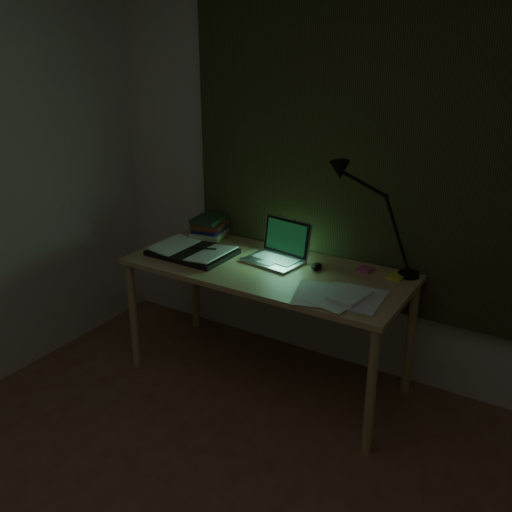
{
  "coord_description": "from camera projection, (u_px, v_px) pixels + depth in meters",
  "views": [
    {
      "loc": [
        1.04,
        -0.93,
        1.92
      ],
      "look_at": [
        -0.42,
        1.46,
        0.82
      ],
      "focal_mm": 40.0,
      "sensor_mm": 36.0,
      "label": 1
    }
  ],
  "objects": [
    {
      "name": "loose_papers",
      "position": [
        342.0,
        292.0,
        2.82
      ],
      "size": [
        0.38,
        0.4,
        0.02
      ],
      "primitive_type": null,
      "rotation": [
        0.0,
        0.0,
        -0.12
      ],
      "color": "white",
      "rests_on": "desk"
    },
    {
      "name": "curtain",
      "position": [
        374.0,
        129.0,
        2.98
      ],
      "size": [
        2.2,
        0.06,
        2.0
      ],
      "primitive_type": "cube",
      "color": "#2A2D16",
      "rests_on": "wall_back"
    },
    {
      "name": "sticky_yellow",
      "position": [
        396.0,
        277.0,
        2.99
      ],
      "size": [
        0.09,
        0.09,
        0.02
      ],
      "primitive_type": "cube",
      "rotation": [
        0.0,
        0.0,
        -0.13
      ],
      "color": "yellow",
      "rests_on": "desk"
    },
    {
      "name": "mouse",
      "position": [
        317.0,
        267.0,
        3.1
      ],
      "size": [
        0.07,
        0.1,
        0.03
      ],
      "primitive_type": "ellipsoid",
      "rotation": [
        0.0,
        0.0,
        0.13
      ],
      "color": "black",
      "rests_on": "desk"
    },
    {
      "name": "desk_lamp",
      "position": [
        414.0,
        223.0,
        2.91
      ],
      "size": [
        0.4,
        0.32,
        0.6
      ],
      "primitive_type": null,
      "rotation": [
        0.0,
        0.0,
        0.02
      ],
      "color": "black",
      "rests_on": "desk"
    },
    {
      "name": "laptop",
      "position": [
        273.0,
        243.0,
        3.16
      ],
      "size": [
        0.36,
        0.4,
        0.23
      ],
      "primitive_type": null,
      "rotation": [
        0.0,
        0.0,
        -0.15
      ],
      "color": "silver",
      "rests_on": "desk"
    },
    {
      "name": "book_stack",
      "position": [
        210.0,
        228.0,
        3.54
      ],
      "size": [
        0.23,
        0.26,
        0.15
      ],
      "primitive_type": null,
      "rotation": [
        0.0,
        0.0,
        0.22
      ],
      "color": "white",
      "rests_on": "desk"
    },
    {
      "name": "desk",
      "position": [
        267.0,
        324.0,
        3.27
      ],
      "size": [
        1.57,
        0.69,
        0.72
      ],
      "primitive_type": null,
      "color": "tan",
      "rests_on": "floor"
    },
    {
      "name": "open_textbook",
      "position": [
        192.0,
        251.0,
        3.31
      ],
      "size": [
        0.47,
        0.34,
        0.04
      ],
      "primitive_type": null,
      "rotation": [
        0.0,
        0.0,
        -0.01
      ],
      "color": "white",
      "rests_on": "desk"
    },
    {
      "name": "wall_back",
      "position": [
        374.0,
        165.0,
        3.08
      ],
      "size": [
        3.5,
        0.0,
        2.5
      ],
      "primitive_type": "cube",
      "color": "silver",
      "rests_on": "ground"
    },
    {
      "name": "sticky_pink",
      "position": [
        365.0,
        270.0,
        3.08
      ],
      "size": [
        0.08,
        0.08,
        0.02
      ],
      "primitive_type": "cube",
      "rotation": [
        0.0,
        0.0,
        -0.1
      ],
      "color": "#CE5087",
      "rests_on": "desk"
    }
  ]
}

